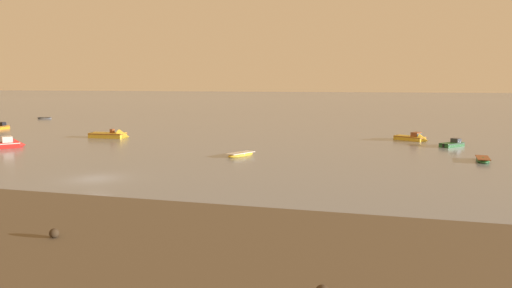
# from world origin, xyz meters

# --- Properties ---
(ground_plane) EXTENTS (800.00, 800.00, 0.00)m
(ground_plane) POSITION_xyz_m (0.00, 0.00, 0.00)
(ground_plane) COLOR gray
(tidal_rock_near) EXTENTS (0.54, 0.54, 0.54)m
(tidal_rock_near) POSITION_xyz_m (7.98, -16.00, 0.50)
(tidal_rock_near) COLOR #372A1C
(tidal_rock_near) RESTS_ON mudflat_shore
(motorboat_moored_0) EXTENTS (4.10, 4.26, 1.67)m
(motorboat_moored_0) POSITION_xyz_m (36.31, 32.87, 0.25)
(motorboat_moored_0) COLOR #23602D
(motorboat_moored_0) RESTS_ON ground
(motorboat_moored_1) EXTENTS (5.51, 4.48, 2.04)m
(motorboat_moored_1) POSITION_xyz_m (31.19, 38.03, 0.31)
(motorboat_moored_1) COLOR gold
(motorboat_moored_1) RESTS_ON ground
(motorboat_moored_2) EXTENTS (5.75, 6.19, 2.39)m
(motorboat_moored_2) POSITION_xyz_m (-24.36, 15.16, 0.36)
(motorboat_moored_2) COLOR red
(motorboat_moored_2) RESTS_ON ground
(rowboat_moored_0) EXTENTS (3.18, 4.34, 0.66)m
(rowboat_moored_0) POSITION_xyz_m (9.38, 16.54, 0.18)
(rowboat_moored_0) COLOR gold
(rowboat_moored_0) RESTS_ON ground
(rowboat_moored_1) EXTENTS (1.77, 4.15, 0.64)m
(rowboat_moored_1) POSITION_xyz_m (37.48, 20.05, 0.17)
(rowboat_moored_1) COLOR #23602D
(rowboat_moored_1) RESTS_ON ground
(motorboat_moored_4) EXTENTS (2.21, 5.49, 2.04)m
(motorboat_moored_4) POSITION_xyz_m (-45.26, 36.54, 0.31)
(motorboat_moored_4) COLOR orange
(motorboat_moored_4) RESTS_ON ground
(motorboat_moored_5) EXTENTS (6.87, 2.72, 2.30)m
(motorboat_moored_5) POSITION_xyz_m (-16.22, 29.37, 0.32)
(motorboat_moored_5) COLOR gold
(motorboat_moored_5) RESTS_ON ground
(rowboat_moored_2) EXTENTS (3.69, 1.87, 0.56)m
(rowboat_moored_2) POSITION_xyz_m (-54.62, 60.49, 0.15)
(rowboat_moored_2) COLOR gray
(rowboat_moored_2) RESTS_ON ground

